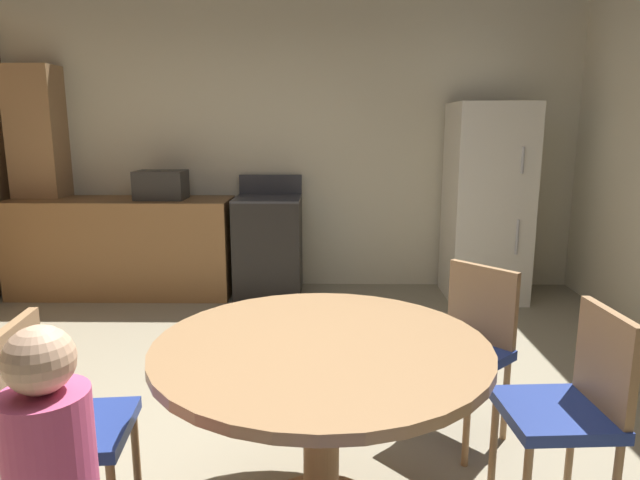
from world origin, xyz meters
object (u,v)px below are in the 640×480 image
at_px(oven_range, 269,245).
at_px(chair_east, 573,401).
at_px(refrigerator, 487,203).
at_px(chair_west, 55,418).
at_px(microwave, 161,185).
at_px(dining_table, 321,381).
at_px(chair_northeast, 467,341).

xyz_separation_m(oven_range, chair_east, (1.51, -3.03, 0.03)).
bearing_deg(oven_range, chair_east, -63.59).
bearing_deg(refrigerator, chair_west, -127.93).
xyz_separation_m(refrigerator, microwave, (-2.95, 0.05, 0.15)).
height_order(oven_range, dining_table, oven_range).
relative_size(dining_table, chair_east, 1.46).
relative_size(refrigerator, dining_table, 1.39).
height_order(oven_range, chair_northeast, oven_range).
bearing_deg(chair_west, chair_east, -1.34).
relative_size(oven_range, chair_west, 1.26).
bearing_deg(refrigerator, microwave, 179.03).
xyz_separation_m(refrigerator, chair_east, (-0.48, -2.98, -0.38)).
height_order(refrigerator, chair_east, refrigerator).
height_order(refrigerator, microwave, refrigerator).
bearing_deg(microwave, refrigerator, -0.97).
relative_size(chair_east, chair_northeast, 1.00).
bearing_deg(chair_northeast, chair_east, 70.27).
height_order(refrigerator, dining_table, refrigerator).
height_order(oven_range, chair_east, oven_range).
distance_m(microwave, chair_west, 3.27).
relative_size(microwave, chair_east, 0.51).
bearing_deg(oven_range, dining_table, -80.43).
bearing_deg(microwave, oven_range, 0.21).
bearing_deg(chair_west, refrigerator, 46.18).
xyz_separation_m(chair_east, chair_west, (-1.97, -0.16, 0.00)).
relative_size(refrigerator, chair_northeast, 2.02).
relative_size(chair_west, chair_northeast, 1.00).
distance_m(dining_table, chair_west, 0.99).
bearing_deg(dining_table, chair_northeast, 42.68).
relative_size(microwave, chair_northeast, 0.51).
height_order(oven_range, microwave, microwave).
bearing_deg(dining_table, oven_range, 99.57).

